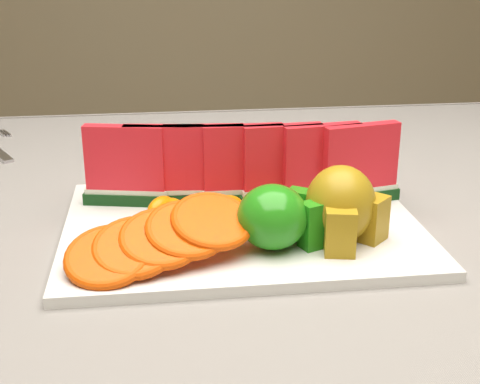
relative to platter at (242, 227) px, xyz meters
The scene contains 10 objects.
table 0.14m from the platter, 130.68° to the left, with size 1.40×0.90×0.75m.
tablecloth 0.09m from the platter, 130.68° to the left, with size 1.53×1.03×0.20m.
platter is the anchor object (origin of this frame).
apple_cluster 0.08m from the platter, 66.09° to the right, with size 0.10×0.09×0.07m.
pear_cluster 0.12m from the platter, 31.23° to the right, with size 0.10×0.10×0.08m.
side_plate 0.28m from the platter, 76.02° to the left, with size 0.23×0.23×0.01m.
watermelon_row 0.08m from the platter, 81.22° to the left, with size 0.39×0.07×0.10m.
orange_fan_front 0.13m from the platter, 136.38° to the right, with size 0.21×0.13×0.06m.
orange_fan_back 0.14m from the platter, 108.86° to the left, with size 0.24×0.11×0.04m.
tangerine_segments 0.03m from the platter, 149.23° to the left, with size 0.18×0.06×0.03m.
Camera 1 is at (-0.04, -0.76, 1.07)m, focal length 50.00 mm.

